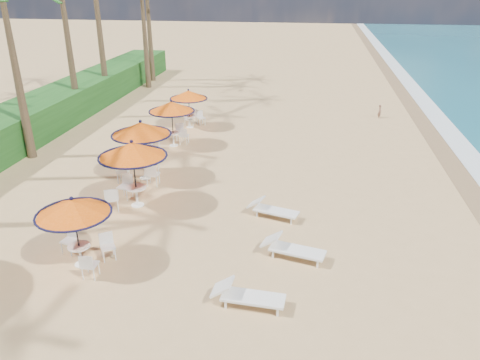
# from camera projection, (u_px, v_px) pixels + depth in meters

# --- Properties ---
(ground) EXTENTS (160.00, 160.00, 0.00)m
(ground) POSITION_uv_depth(u_px,v_px,m) (247.00, 278.00, 13.65)
(ground) COLOR tan
(ground) RESTS_ON ground
(foam_strip) EXTENTS (1.20, 140.00, 0.04)m
(foam_strip) POSITION_uv_depth(u_px,v_px,m) (479.00, 168.00, 21.38)
(foam_strip) COLOR white
(foam_strip) RESTS_ON ground
(wetsand_band) EXTENTS (1.40, 140.00, 0.02)m
(wetsand_band) POSITION_uv_depth(u_px,v_px,m) (458.00, 167.00, 21.51)
(wetsand_band) COLOR olive
(wetsand_band) RESTS_ON ground
(scrub_hedge) EXTENTS (3.00, 40.00, 1.80)m
(scrub_hedge) POSITION_uv_depth(u_px,v_px,m) (28.00, 121.00, 25.16)
(scrub_hedge) COLOR #194716
(scrub_hedge) RESTS_ON ground
(station_0) EXTENTS (2.21, 2.21, 2.30)m
(station_0) POSITION_uv_depth(u_px,v_px,m) (76.00, 215.00, 13.61)
(station_0) COLOR black
(station_0) RESTS_ON ground
(station_1) EXTENTS (2.55, 2.55, 2.66)m
(station_1) POSITION_uv_depth(u_px,v_px,m) (131.00, 156.00, 17.13)
(station_1) COLOR black
(station_1) RESTS_ON ground
(station_2) EXTENTS (2.53, 2.53, 2.63)m
(station_2) POSITION_uv_depth(u_px,v_px,m) (141.00, 136.00, 19.55)
(station_2) COLOR black
(station_2) RESTS_ON ground
(station_3) EXTENTS (2.33, 2.39, 2.43)m
(station_3) POSITION_uv_depth(u_px,v_px,m) (172.00, 112.00, 23.53)
(station_3) COLOR black
(station_3) RESTS_ON ground
(station_4) EXTENTS (2.15, 2.15, 2.24)m
(station_4) POSITION_uv_depth(u_px,v_px,m) (190.00, 99.00, 26.55)
(station_4) COLOR black
(station_4) RESTS_ON ground
(lounger_near) EXTENTS (2.00, 0.74, 0.70)m
(lounger_near) POSITION_uv_depth(u_px,v_px,m) (246.00, 295.00, 12.39)
(lounger_near) COLOR white
(lounger_near) RESTS_ON ground
(lounger_mid) EXTENTS (2.09, 1.07, 0.72)m
(lounger_mid) POSITION_uv_depth(u_px,v_px,m) (291.00, 248.00, 14.51)
(lounger_mid) COLOR white
(lounger_mid) RESTS_ON ground
(lounger_far) EXTENTS (1.96, 1.09, 0.67)m
(lounger_far) POSITION_uv_depth(u_px,v_px,m) (271.00, 209.00, 16.98)
(lounger_far) COLOR white
(lounger_far) RESTS_ON ground
(person) EXTENTS (0.23, 0.33, 0.88)m
(person) POSITION_uv_depth(u_px,v_px,m) (380.00, 111.00, 28.76)
(person) COLOR brown
(person) RESTS_ON ground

